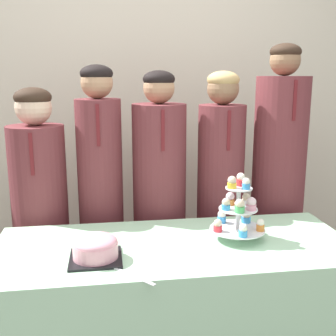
% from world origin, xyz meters
% --- Properties ---
extents(wall_back, '(9.00, 0.06, 2.70)m').
position_xyz_m(wall_back, '(0.00, 1.68, 1.35)').
color(wall_back, beige).
rests_on(wall_back, ground_plane).
extents(table, '(1.66, 0.68, 0.72)m').
position_xyz_m(table, '(0.00, 0.34, 0.36)').
color(table, '#A8DBB2').
rests_on(table, ground_plane).
extents(round_cake, '(0.22, 0.22, 0.11)m').
position_xyz_m(round_cake, '(-0.36, 0.23, 0.77)').
color(round_cake, black).
rests_on(round_cake, table).
extents(cake_knife, '(0.20, 0.23, 0.01)m').
position_xyz_m(cake_knife, '(-0.26, 0.11, 0.72)').
color(cake_knife, silver).
rests_on(cake_knife, table).
extents(cupcake_stand, '(0.26, 0.26, 0.31)m').
position_xyz_m(cupcake_stand, '(0.31, 0.36, 0.86)').
color(cupcake_stand, silver).
rests_on(cupcake_stand, table).
extents(student_0, '(0.31, 0.32, 1.42)m').
position_xyz_m(student_0, '(-0.68, 0.89, 0.67)').
color(student_0, brown).
rests_on(student_0, ground_plane).
extents(student_1, '(0.25, 0.26, 1.54)m').
position_xyz_m(student_1, '(-0.34, 0.89, 0.75)').
color(student_1, brown).
rests_on(student_1, ground_plane).
extents(student_2, '(0.31, 0.31, 1.51)m').
position_xyz_m(student_2, '(0.00, 0.89, 0.71)').
color(student_2, brown).
rests_on(student_2, ground_plane).
extents(student_3, '(0.28, 0.28, 1.50)m').
position_xyz_m(student_3, '(0.37, 0.89, 0.72)').
color(student_3, brown).
rests_on(student_3, ground_plane).
extents(student_4, '(0.32, 0.32, 1.66)m').
position_xyz_m(student_4, '(0.73, 0.89, 0.78)').
color(student_4, brown).
rests_on(student_4, ground_plane).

